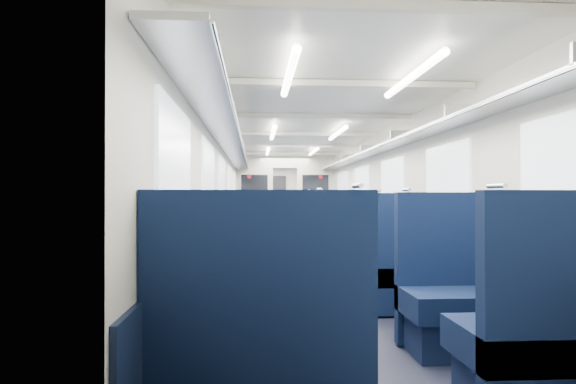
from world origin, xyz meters
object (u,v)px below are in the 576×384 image
(end_door, at_px, (277,201))
(seat_1, at_px, (569,346))
(seat_3, at_px, (474,301))
(seat_10, at_px, (257,244))
(seat_0, at_px, (259,354))
(seat_19, at_px, (320,227))
(seat_20, at_px, (256,223))
(seat_4, at_px, (257,280))
(seat_7, at_px, (388,260))
(seat_14, at_px, (256,233))
(seat_2, at_px, (258,305))
(seat_12, at_px, (256,238))
(seat_5, at_px, (420,275))
(seat_15, at_px, (332,233))
(seat_13, at_px, (343,238))
(seat_6, at_px, (257,263))
(seat_17, at_px, (325,230))
(seat_23, at_px, (306,220))
(seat_16, at_px, (256,230))
(seat_11, at_px, (353,243))
(seat_22, at_px, (256,221))
(seat_9, at_px, (368,250))
(seat_18, at_px, (256,227))
(seat_21, at_px, (311,223))
(bulkhead, at_px, (285,195))
(seat_8, at_px, (257,251))

(end_door, distance_m, seat_1, 17.27)
(seat_3, bearing_deg, seat_10, 109.96)
(seat_0, bearing_deg, seat_10, 90.00)
(seat_19, relative_size, seat_20, 1.00)
(seat_4, bearing_deg, seat_7, 40.06)
(seat_14, bearing_deg, seat_2, -90.00)
(seat_3, height_order, seat_12, same)
(seat_5, bearing_deg, seat_2, -141.86)
(seat_15, bearing_deg, seat_19, 90.00)
(seat_7, height_order, seat_13, same)
(seat_6, relative_size, seat_17, 1.00)
(end_door, xyz_separation_m, seat_5, (0.83, -14.84, -0.61))
(seat_12, height_order, seat_23, same)
(seat_16, height_order, seat_19, same)
(seat_2, bearing_deg, seat_15, 76.73)
(seat_6, distance_m, seat_10, 2.28)
(seat_3, xyz_separation_m, seat_11, (0.00, 4.69, 0.00))
(seat_0, relative_size, seat_22, 1.00)
(seat_9, xyz_separation_m, seat_23, (0.00, 8.96, 0.00))
(seat_23, bearing_deg, seat_22, -174.45)
(seat_0, xyz_separation_m, seat_14, (0.00, 8.14, 0.00))
(seat_9, distance_m, seat_20, 7.87)
(seat_13, height_order, seat_14, same)
(seat_7, bearing_deg, seat_23, 90.00)
(seat_2, relative_size, seat_3, 1.00)
(seat_4, xyz_separation_m, seat_9, (1.66, 2.52, 0.00))
(seat_11, bearing_deg, seat_2, -109.26)
(seat_22, bearing_deg, end_door, 77.42)
(seat_23, bearing_deg, seat_18, -116.27)
(seat_13, bearing_deg, seat_17, 90.00)
(seat_16, relative_size, seat_17, 1.00)
(seat_20, bearing_deg, seat_3, -81.62)
(seat_3, bearing_deg, seat_16, 101.61)
(seat_7, height_order, seat_16, same)
(seat_12, distance_m, seat_14, 1.08)
(end_door, distance_m, seat_18, 7.00)
(seat_5, bearing_deg, seat_11, 90.00)
(seat_17, relative_size, seat_21, 1.00)
(seat_5, distance_m, seat_11, 3.45)
(seat_9, xyz_separation_m, seat_12, (-1.66, 2.31, 0.00))
(seat_18, bearing_deg, bulkhead, 57.33)
(seat_15, height_order, seat_21, same)
(seat_4, relative_size, seat_14, 1.00)
(seat_16, bearing_deg, seat_14, -90.00)
(seat_19, xyz_separation_m, seat_22, (-1.66, 3.24, 0.00))
(seat_18, relative_size, seat_21, 1.00)
(seat_5, height_order, seat_17, same)
(seat_8, bearing_deg, seat_0, -90.00)
(seat_0, xyz_separation_m, seat_15, (1.66, 8.15, 0.00))
(seat_0, bearing_deg, seat_5, 55.55)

